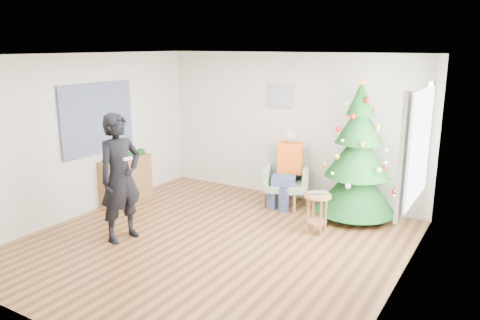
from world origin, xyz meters
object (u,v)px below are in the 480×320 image
Objects in this scene: christmas_tree at (358,156)px; stool at (317,213)px; armchair at (286,184)px; console at (126,180)px; standing_man at (120,178)px.

stool is at bearing -107.65° from christmas_tree.
armchair is 2.83m from console.
christmas_tree is 3.82× the size of stool.
stool is at bearing 9.91° from console.
christmas_tree is at bearing 72.35° from stool.
armchair reaches higher than console.
armchair reaches higher than stool.
armchair is 0.55× the size of standing_man.
christmas_tree reaches higher than console.
armchair is 2.95m from standing_man.
stool is at bearing -45.17° from standing_man.
standing_man is at bearing -139.71° from armchair.
stool is 1.33m from armchair.
christmas_tree is at bearing -23.49° from armchair.
christmas_tree is at bearing -36.15° from standing_man.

